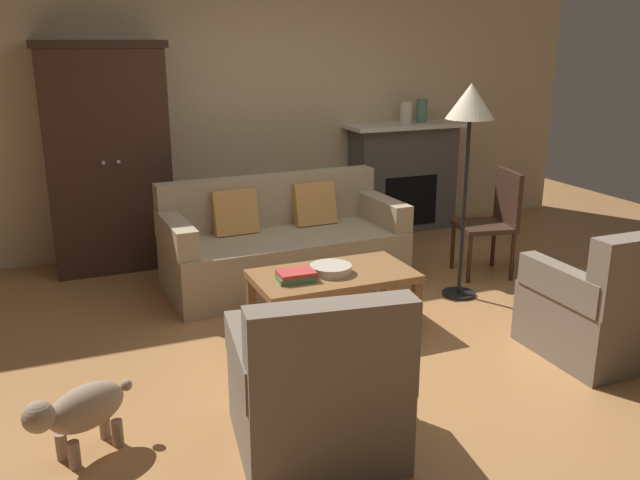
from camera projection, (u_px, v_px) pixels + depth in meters
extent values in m
plane|color=#B27A47|center=(368.00, 337.00, 4.62)|extent=(9.60, 9.60, 0.00)
cube|color=beige|center=(251.00, 98.00, 6.47)|extent=(7.20, 0.10, 2.80)
cube|color=#4C4947|center=(403.00, 179.00, 7.07)|extent=(1.10, 0.36, 1.08)
cube|color=black|center=(411.00, 201.00, 6.97)|extent=(0.60, 0.01, 0.52)
cube|color=white|center=(406.00, 125.00, 6.89)|extent=(1.26, 0.48, 0.04)
cube|color=#382319|center=(108.00, 162.00, 5.80)|extent=(1.00, 0.52, 1.88)
cube|color=#2F1E15|center=(97.00, 44.00, 5.52)|extent=(1.06, 0.55, 0.06)
sphere|color=#ADAFB5|center=(103.00, 163.00, 5.52)|extent=(0.04, 0.04, 0.04)
sphere|color=#ADAFB5|center=(118.00, 162.00, 5.57)|extent=(0.04, 0.04, 0.04)
cube|color=tan|center=(285.00, 260.00, 5.52)|extent=(1.93, 0.90, 0.44)
cube|color=tan|center=(269.00, 200.00, 5.69)|extent=(1.90, 0.24, 0.42)
cube|color=tan|center=(176.00, 234.00, 5.07)|extent=(0.19, 0.80, 0.22)
cube|color=tan|center=(380.00, 210.00, 5.77)|extent=(0.19, 0.80, 0.22)
cube|color=tan|center=(235.00, 213.00, 5.44)|extent=(0.37, 0.20, 0.37)
cube|color=tan|center=(314.00, 204.00, 5.72)|extent=(0.37, 0.20, 0.37)
cube|color=olive|center=(333.00, 276.00, 4.63)|extent=(1.10, 0.60, 0.05)
cube|color=brown|center=(276.00, 331.00, 4.27)|extent=(0.06, 0.06, 0.37)
cube|color=brown|center=(416.00, 307.00, 4.65)|extent=(0.06, 0.06, 0.37)
cube|color=brown|center=(251.00, 302.00, 4.73)|extent=(0.06, 0.06, 0.37)
cube|color=brown|center=(381.00, 283.00, 5.11)|extent=(0.06, 0.06, 0.37)
cylinder|color=beige|center=(331.00, 269.00, 4.60)|extent=(0.29, 0.29, 0.06)
cube|color=#427A4C|center=(296.00, 278.00, 4.47)|extent=(0.26, 0.20, 0.04)
cube|color=#B73833|center=(296.00, 273.00, 4.46)|extent=(0.24, 0.18, 0.03)
cylinder|color=beige|center=(406.00, 112.00, 6.86)|extent=(0.13, 0.13, 0.22)
cylinder|color=slate|center=(422.00, 111.00, 6.92)|extent=(0.11, 0.11, 0.24)
cube|color=#756656|center=(315.00, 407.00, 3.35)|extent=(0.86, 0.86, 0.42)
cube|color=#756656|center=(332.00, 353.00, 2.94)|extent=(0.77, 0.26, 0.46)
cube|color=#756656|center=(379.00, 342.00, 3.34)|extent=(0.21, 0.71, 0.20)
cube|color=#756656|center=(247.00, 358.00, 3.18)|extent=(0.21, 0.71, 0.20)
cube|color=#756656|center=(599.00, 321.00, 4.35)|extent=(0.77, 0.77, 0.42)
cube|color=#756656|center=(563.00, 283.00, 4.14)|extent=(0.13, 0.70, 0.20)
cube|color=#382319|center=(484.00, 226.00, 5.72)|extent=(0.52, 0.52, 0.04)
cylinder|color=#382319|center=(453.00, 246.00, 5.93)|extent=(0.04, 0.04, 0.41)
cylinder|color=#382319|center=(469.00, 259.00, 5.58)|extent=(0.04, 0.04, 0.41)
cylinder|color=#382319|center=(493.00, 244.00, 6.00)|extent=(0.04, 0.04, 0.41)
cylinder|color=#382319|center=(512.00, 257.00, 5.64)|extent=(0.04, 0.04, 0.41)
cube|color=#382319|center=(508.00, 197.00, 5.69)|extent=(0.13, 0.44, 0.45)
cylinder|color=black|center=(459.00, 294.00, 5.36)|extent=(0.26, 0.26, 0.02)
cylinder|color=black|center=(464.00, 209.00, 5.17)|extent=(0.03, 0.03, 1.41)
cone|color=beige|center=(471.00, 101.00, 4.93)|extent=(0.36, 0.36, 0.26)
ellipsoid|color=gray|center=(87.00, 407.00, 3.27)|extent=(0.45, 0.37, 0.22)
sphere|color=gray|center=(38.00, 417.00, 3.07)|extent=(0.15, 0.15, 0.15)
cylinder|color=gray|center=(74.00, 455.00, 3.20)|extent=(0.06, 0.06, 0.14)
cylinder|color=gray|center=(62.00, 447.00, 3.26)|extent=(0.06, 0.06, 0.14)
cylinder|color=gray|center=(118.00, 433.00, 3.38)|extent=(0.06, 0.06, 0.14)
cylinder|color=gray|center=(105.00, 425.00, 3.44)|extent=(0.06, 0.06, 0.14)
sphere|color=gray|center=(126.00, 385.00, 3.43)|extent=(0.06, 0.06, 0.06)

